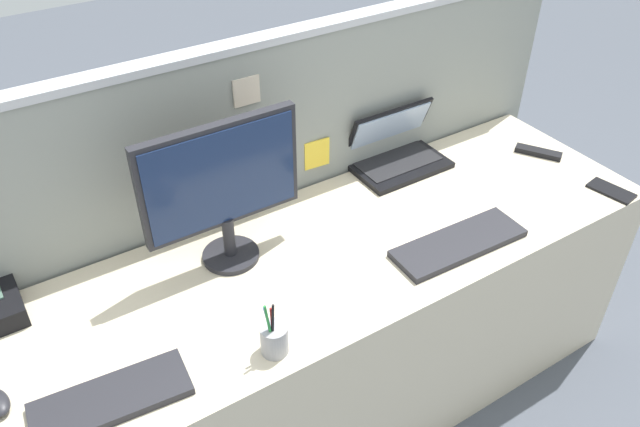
# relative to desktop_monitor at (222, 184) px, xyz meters

# --- Properties ---
(ground_plane) EXTENTS (10.00, 10.00, 0.00)m
(ground_plane) POSITION_rel_desktop_monitor_xyz_m (0.26, -0.15, -1.02)
(ground_plane) COLOR #4C515B
(desk) EXTENTS (2.25, 0.68, 0.75)m
(desk) POSITION_rel_desktop_monitor_xyz_m (0.26, -0.15, -0.64)
(desk) COLOR beige
(desk) RESTS_ON ground_plane
(cubicle_divider) EXTENTS (2.39, 0.08, 1.32)m
(cubicle_divider) POSITION_rel_desktop_monitor_xyz_m (0.26, 0.23, -0.36)
(cubicle_divider) COLOR gray
(cubicle_divider) RESTS_ON ground_plane
(desktop_monitor) EXTENTS (0.48, 0.17, 0.46)m
(desktop_monitor) POSITION_rel_desktop_monitor_xyz_m (0.00, 0.00, 0.00)
(desktop_monitor) COLOR #232328
(desktop_monitor) RESTS_ON desk
(laptop) EXTENTS (0.34, 0.24, 0.22)m
(laptop) POSITION_rel_desktop_monitor_xyz_m (0.75, 0.15, -0.21)
(laptop) COLOR black
(laptop) RESTS_ON desk
(keyboard_main) EXTENTS (0.38, 0.17, 0.02)m
(keyboard_main) POSITION_rel_desktop_monitor_xyz_m (-0.47, -0.33, -0.25)
(keyboard_main) COLOR #232328
(keyboard_main) RESTS_ON desk
(keyboard_spare) EXTENTS (0.45, 0.16, 0.02)m
(keyboard_spare) POSITION_rel_desktop_monitor_xyz_m (0.62, -0.34, -0.25)
(keyboard_spare) COLOR #232328
(keyboard_spare) RESTS_ON desk
(pen_cup) EXTENTS (0.07, 0.07, 0.18)m
(pen_cup) POSITION_rel_desktop_monitor_xyz_m (-0.07, -0.40, -0.22)
(pen_cup) COLOR #99999E
(pen_cup) RESTS_ON desk
(cell_phone_black_slab) EXTENTS (0.10, 0.17, 0.01)m
(cell_phone_black_slab) POSITION_rel_desktop_monitor_xyz_m (1.27, -0.41, -0.26)
(cell_phone_black_slab) COLOR black
(cell_phone_black_slab) RESTS_ON desk
(tv_remote) EXTENTS (0.13, 0.17, 0.02)m
(tv_remote) POSITION_rel_desktop_monitor_xyz_m (1.25, -0.10, -0.26)
(tv_remote) COLOR black
(tv_remote) RESTS_ON desk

